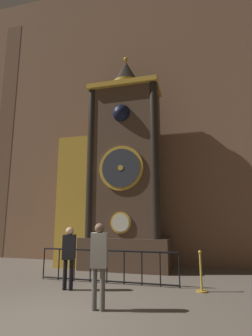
{
  "coord_description": "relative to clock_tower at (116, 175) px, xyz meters",
  "views": [
    {
      "loc": [
        2.86,
        -4.66,
        1.88
      ],
      "look_at": [
        0.24,
        5.23,
        3.81
      ],
      "focal_mm": 28.0,
      "sensor_mm": 36.0,
      "label": 1
    }
  ],
  "objects": [
    {
      "name": "ground_plane",
      "position": [
        0.17,
        -5.19,
        -3.53
      ],
      "size": [
        28.0,
        28.0,
        0.0
      ],
      "primitive_type": "plane",
      "color": "brown"
    },
    {
      "name": "visitor_far",
      "position": [
        0.99,
        -4.4,
        -2.47
      ],
      "size": [
        0.38,
        0.29,
        1.75
      ],
      "rotation": [
        0.0,
        0.0,
        0.22
      ],
      "color": "#58554F",
      "rests_on": "ground_plane"
    },
    {
      "name": "visitor_near",
      "position": [
        -0.34,
        -3.16,
        -2.55
      ],
      "size": [
        0.39,
        0.32,
        1.62
      ],
      "rotation": [
        0.0,
        0.0,
        0.32
      ],
      "color": "black",
      "rests_on": "ground_plane"
    },
    {
      "name": "stanchion_post",
      "position": [
        3.07,
        -2.43,
        -3.2
      ],
      "size": [
        0.28,
        0.28,
        1.02
      ],
      "color": "#B28E33",
      "rests_on": "ground_plane"
    },
    {
      "name": "clock_tower",
      "position": [
        0.0,
        0.0,
        0.0
      ],
      "size": [
        4.34,
        1.8,
        8.68
      ],
      "color": "brown",
      "rests_on": "ground_plane"
    },
    {
      "name": "cathedral_back_wall",
      "position": [
        0.08,
        1.33,
        3.4
      ],
      "size": [
        24.0,
        0.32,
        13.88
      ],
      "color": "#846047",
      "rests_on": "ground_plane"
    },
    {
      "name": "railing_fence",
      "position": [
        0.42,
        -2.21,
        -3.01
      ],
      "size": [
        4.2,
        0.05,
        0.94
      ],
      "color": "black",
      "rests_on": "ground_plane"
    }
  ]
}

